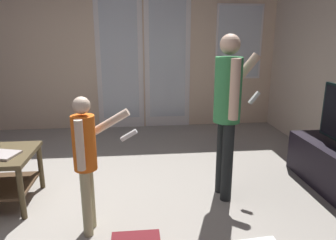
{
  "coord_description": "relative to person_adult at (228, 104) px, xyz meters",
  "views": [
    {
      "loc": [
        0.52,
        -2.54,
        1.54
      ],
      "look_at": [
        0.81,
        0.19,
        0.79
      ],
      "focal_mm": 33.67,
      "sensor_mm": 36.0,
      "label": 1
    }
  ],
  "objects": [
    {
      "name": "person_child",
      "position": [
        -1.23,
        -0.46,
        -0.26
      ],
      "size": [
        0.49,
        0.3,
        1.11
      ],
      "color": "tan",
      "rests_on": "ground_plane"
    },
    {
      "name": "wall_back_with_doors",
      "position": [
        -1.24,
        2.56,
        0.33
      ],
      "size": [
        5.9,
        0.09,
        2.56
      ],
      "color": "beige",
      "rests_on": "ground_plane"
    },
    {
      "name": "ground_plane",
      "position": [
        -1.37,
        -0.2,
        -0.94
      ],
      "size": [
        5.9,
        5.59,
        0.02
      ],
      "primitive_type": "cube",
      "color": "gray"
    },
    {
      "name": "person_adult",
      "position": [
        0.0,
        0.0,
        0.0
      ],
      "size": [
        0.5,
        0.44,
        1.55
      ],
      "color": "black",
      "rests_on": "ground_plane"
    }
  ]
}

